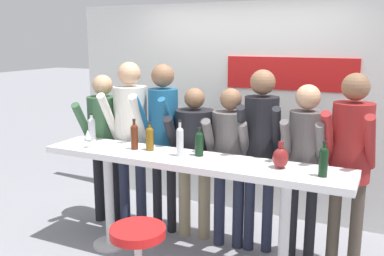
{
  "coord_description": "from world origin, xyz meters",
  "views": [
    {
      "loc": [
        1.6,
        -3.29,
        2.08
      ],
      "look_at": [
        0.0,
        0.08,
        1.29
      ],
      "focal_mm": 40.0,
      "sensor_mm": 36.0,
      "label": 1
    }
  ],
  "objects_px": {
    "person_far_left": "(104,133)",
    "person_far_right": "(305,154)",
    "wine_bottle_1": "(150,137)",
    "person_left": "(130,127)",
    "person_center_right": "(230,151)",
    "wine_bottle_2": "(199,143)",
    "wine_bottle_5": "(324,160)",
    "bar_stool": "(138,254)",
    "wine_bottle_4": "(92,128)",
    "person_right": "(261,140)",
    "person_rightmost": "(350,151)",
    "wine_bottle_3": "(134,135)",
    "tasting_table": "(188,174)",
    "person_center": "(194,148)",
    "wine_bottle_0": "(180,140)",
    "wine_glass_0": "(88,135)",
    "person_center_left": "(163,128)",
    "decorative_vase": "(280,157)"
  },
  "relations": [
    {
      "from": "person_far_left",
      "to": "person_far_right",
      "type": "relative_size",
      "value": 1.0
    },
    {
      "from": "person_far_right",
      "to": "wine_bottle_1",
      "type": "relative_size",
      "value": 6.32
    },
    {
      "from": "person_left",
      "to": "person_center_right",
      "type": "relative_size",
      "value": 1.14
    },
    {
      "from": "wine_bottle_2",
      "to": "wine_bottle_5",
      "type": "height_order",
      "value": "wine_bottle_5"
    },
    {
      "from": "bar_stool",
      "to": "wine_bottle_4",
      "type": "distance_m",
      "value": 1.58
    },
    {
      "from": "person_right",
      "to": "person_rightmost",
      "type": "distance_m",
      "value": 0.8
    },
    {
      "from": "person_far_right",
      "to": "wine_bottle_3",
      "type": "distance_m",
      "value": 1.58
    },
    {
      "from": "wine_bottle_1",
      "to": "wine_bottle_3",
      "type": "height_order",
      "value": "wine_bottle_3"
    },
    {
      "from": "wine_bottle_1",
      "to": "wine_bottle_2",
      "type": "distance_m",
      "value": 0.5
    },
    {
      "from": "tasting_table",
      "to": "wine_bottle_4",
      "type": "height_order",
      "value": "wine_bottle_4"
    },
    {
      "from": "person_center",
      "to": "wine_bottle_3",
      "type": "bearing_deg",
      "value": -136.62
    },
    {
      "from": "wine_bottle_0",
      "to": "wine_bottle_2",
      "type": "height_order",
      "value": "wine_bottle_0"
    },
    {
      "from": "person_far_left",
      "to": "person_rightmost",
      "type": "height_order",
      "value": "person_rightmost"
    },
    {
      "from": "person_left",
      "to": "wine_glass_0",
      "type": "height_order",
      "value": "person_left"
    },
    {
      "from": "wine_bottle_5",
      "to": "wine_glass_0",
      "type": "xyz_separation_m",
      "value": [
        -2.18,
        -0.07,
        -0.0
      ]
    },
    {
      "from": "wine_bottle_1",
      "to": "wine_bottle_5",
      "type": "distance_m",
      "value": 1.59
    },
    {
      "from": "bar_stool",
      "to": "person_center_left",
      "type": "xyz_separation_m",
      "value": [
        -0.48,
        1.27,
        0.7
      ]
    },
    {
      "from": "wine_bottle_3",
      "to": "bar_stool",
      "type": "bearing_deg",
      "value": -56.45
    },
    {
      "from": "person_far_left",
      "to": "wine_bottle_3",
      "type": "xyz_separation_m",
      "value": [
        0.68,
        -0.44,
        0.13
      ]
    },
    {
      "from": "person_center_left",
      "to": "person_right",
      "type": "height_order",
      "value": "person_center_left"
    },
    {
      "from": "person_center",
      "to": "wine_bottle_4",
      "type": "xyz_separation_m",
      "value": [
        -0.97,
        -0.4,
        0.2
      ]
    },
    {
      "from": "wine_bottle_3",
      "to": "person_far_right",
      "type": "bearing_deg",
      "value": 16.22
    },
    {
      "from": "person_rightmost",
      "to": "decorative_vase",
      "type": "relative_size",
      "value": 8.15
    },
    {
      "from": "wine_bottle_5",
      "to": "decorative_vase",
      "type": "height_order",
      "value": "wine_bottle_5"
    },
    {
      "from": "person_right",
      "to": "wine_bottle_0",
      "type": "xyz_separation_m",
      "value": [
        -0.59,
        -0.53,
        0.05
      ]
    },
    {
      "from": "person_far_right",
      "to": "person_far_left",
      "type": "bearing_deg",
      "value": 177.27
    },
    {
      "from": "tasting_table",
      "to": "person_center_left",
      "type": "distance_m",
      "value": 0.81
    },
    {
      "from": "tasting_table",
      "to": "wine_bottle_1",
      "type": "relative_size",
      "value": 10.68
    },
    {
      "from": "person_far_left",
      "to": "decorative_vase",
      "type": "relative_size",
      "value": 7.66
    },
    {
      "from": "person_center_left",
      "to": "wine_glass_0",
      "type": "xyz_separation_m",
      "value": [
        -0.47,
        -0.64,
        0.01
      ]
    },
    {
      "from": "person_center_right",
      "to": "decorative_vase",
      "type": "bearing_deg",
      "value": -46.15
    },
    {
      "from": "person_far_right",
      "to": "wine_bottle_0",
      "type": "xyz_separation_m",
      "value": [
        -1.01,
        -0.47,
        0.13
      ]
    },
    {
      "from": "person_center_left",
      "to": "decorative_vase",
      "type": "xyz_separation_m",
      "value": [
        1.36,
        -0.49,
        -0.02
      ]
    },
    {
      "from": "person_center_left",
      "to": "person_center",
      "type": "xyz_separation_m",
      "value": [
        0.36,
        0.01,
        -0.18
      ]
    },
    {
      "from": "person_center",
      "to": "person_far_right",
      "type": "relative_size",
      "value": 0.95
    },
    {
      "from": "wine_bottle_3",
      "to": "person_center_left",
      "type": "bearing_deg",
      "value": 86.37
    },
    {
      "from": "bar_stool",
      "to": "wine_bottle_2",
      "type": "relative_size",
      "value": 2.59
    },
    {
      "from": "wine_bottle_0",
      "to": "wine_glass_0",
      "type": "height_order",
      "value": "wine_bottle_0"
    },
    {
      "from": "person_right",
      "to": "wine_bottle_2",
      "type": "distance_m",
      "value": 0.62
    },
    {
      "from": "tasting_table",
      "to": "wine_bottle_5",
      "type": "height_order",
      "value": "wine_bottle_5"
    },
    {
      "from": "person_center",
      "to": "wine_bottle_1",
      "type": "xyz_separation_m",
      "value": [
        -0.24,
        -0.48,
        0.19
      ]
    },
    {
      "from": "tasting_table",
      "to": "person_rightmost",
      "type": "distance_m",
      "value": 1.42
    },
    {
      "from": "person_far_right",
      "to": "wine_bottle_0",
      "type": "relative_size",
      "value": 5.12
    },
    {
      "from": "tasting_table",
      "to": "person_left",
      "type": "xyz_separation_m",
      "value": [
        -0.91,
        0.46,
        0.27
      ]
    },
    {
      "from": "bar_stool",
      "to": "person_far_right",
      "type": "xyz_separation_m",
      "value": [
        0.99,
        1.22,
        0.61
      ]
    },
    {
      "from": "person_right",
      "to": "wine_bottle_1",
      "type": "relative_size",
      "value": 6.74
    },
    {
      "from": "person_far_right",
      "to": "bar_stool",
      "type": "bearing_deg",
      "value": -132.13
    },
    {
      "from": "wine_glass_0",
      "to": "person_rightmost",
      "type": "bearing_deg",
      "value": 14.81
    },
    {
      "from": "tasting_table",
      "to": "wine_bottle_4",
      "type": "bearing_deg",
      "value": 173.7
    },
    {
      "from": "wine_bottle_4",
      "to": "wine_bottle_1",
      "type": "bearing_deg",
      "value": -5.59
    }
  ]
}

